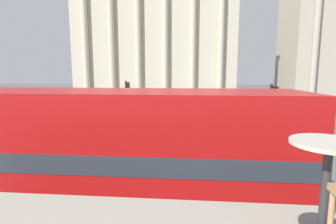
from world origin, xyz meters
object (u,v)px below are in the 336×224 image
Objects in this scene: cafe_dining_table at (327,165)px; traffic_light_near at (271,116)px; pedestrian_yellow at (152,104)px; pedestrian_grey at (256,121)px; plaza_building_left at (158,43)px; pedestrian_olive at (100,118)px; car_white at (150,126)px; double_decker_bus at (99,159)px; traffic_light_mid at (127,98)px; pedestrian_white at (297,136)px.

cafe_dining_table is 0.18× the size of traffic_light_near.
pedestrian_yellow is 1.06× the size of pedestrian_grey.
plaza_building_left reaches higher than pedestrian_yellow.
pedestrian_yellow is at bearing -47.16° from pedestrian_olive.
car_white is at bearing -59.19° from pedestrian_grey.
pedestrian_yellow is (-7.85, 16.65, -1.55)m from traffic_light_near.
double_decker_bus is 2.67× the size of traffic_light_mid.
pedestrian_olive is 0.93× the size of pedestrian_grey.
car_white is at bearing -36.46° from traffic_light_mid.
cafe_dining_table is at bearing -104.20° from traffic_light_near.
plaza_building_left is at bearing -2.62° from pedestrian_white.
pedestrian_white is at bearing 39.13° from pedestrian_grey.
double_decker_bus reaches higher than pedestrian_grey.
plaza_building_left is 29.32m from car_white.
pedestrian_grey is (10.62, -26.68, -8.64)m from plaza_building_left.
plaza_building_left is 36.29m from traffic_light_near.
traffic_light_near reaches higher than pedestrian_white.
pedestrian_olive is 9.00m from pedestrian_yellow.
pedestrian_yellow is (-5.41, 26.29, -2.69)m from cafe_dining_table.
cafe_dining_table is 0.40× the size of pedestrian_yellow.
double_decker_bus is 2.59× the size of traffic_light_near.
traffic_light_near is at bearing 119.48° from pedestrian_white.
traffic_light_near reaches higher than pedestrian_grey.
traffic_light_mid is 2.77m from pedestrian_olive.
cafe_dining_table is 16.97m from car_white.
traffic_light_near is 7.92m from pedestrian_grey.
car_white is at bearing 46.54° from pedestrian_white.
double_decker_bus is 12.03m from car_white.
double_decker_bus is at bearing 171.31° from pedestrian_olive.
pedestrian_white reaches higher than pedestrian_olive.
cafe_dining_table is 18.76m from traffic_light_mid.
traffic_light_mid is 2.14× the size of pedestrian_yellow.
double_decker_bus is at bearing -6.15° from pedestrian_grey.
double_decker_bus is at bearing 112.19° from pedestrian_white.
cafe_dining_table is at bearing -78.08° from pedestrian_yellow.
traffic_light_mid is 2.26× the size of pedestrian_grey.
double_decker_bus is 0.41× the size of plaza_building_left.
car_white is 4.57m from pedestrian_olive.
traffic_light_mid is 2.35× the size of pedestrian_white.
pedestrian_olive is (-2.25, 0.06, -1.61)m from traffic_light_mid.
traffic_light_near is 11.72m from traffic_light_mid.
pedestrian_olive reaches higher than car_white.
pedestrian_olive is at bearing 46.48° from pedestrian_white.
car_white is 7.76m from pedestrian_grey.
pedestrian_yellow is (1.55, -17.69, -8.58)m from plaza_building_left.
cafe_dining_table is at bearing 135.53° from pedestrian_white.
car_white is (-6.46, 6.56, -1.90)m from traffic_light_near.
car_white is at bearing -138.35° from pedestrian_olive.
plaza_building_left reaches higher than double_decker_bus.
cafe_dining_table is 0.44× the size of pedestrian_white.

